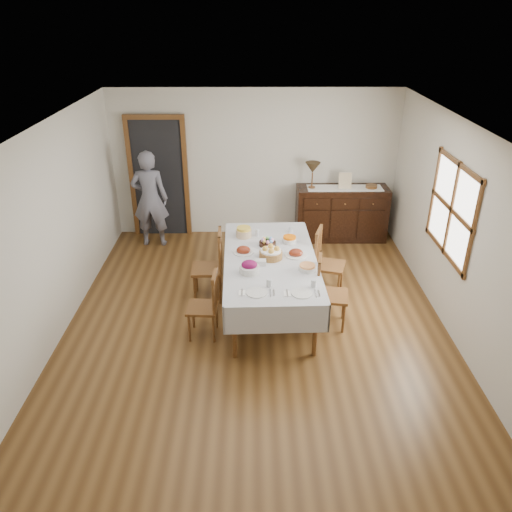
{
  "coord_description": "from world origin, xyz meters",
  "views": [
    {
      "loc": [
        -0.04,
        -5.57,
        3.81
      ],
      "look_at": [
        0.0,
        0.1,
        0.95
      ],
      "focal_mm": 35.0,
      "sensor_mm": 36.0,
      "label": 1
    }
  ],
  "objects_px": {
    "dining_table": "(270,264)",
    "chair_right_near": "(328,291)",
    "chair_right_far": "(326,262)",
    "table_lamp": "(313,168)",
    "person": "(150,196)",
    "sideboard": "(341,213)",
    "chair_left_near": "(206,304)",
    "chair_left_far": "(211,265)"
  },
  "relations": [
    {
      "from": "dining_table",
      "to": "person",
      "type": "bearing_deg",
      "value": 130.53
    },
    {
      "from": "chair_right_far",
      "to": "person",
      "type": "bearing_deg",
      "value": 76.45
    },
    {
      "from": "chair_left_far",
      "to": "person",
      "type": "bearing_deg",
      "value": -149.53
    },
    {
      "from": "chair_left_far",
      "to": "sideboard",
      "type": "height_order",
      "value": "chair_left_far"
    },
    {
      "from": "chair_right_near",
      "to": "table_lamp",
      "type": "relative_size",
      "value": 2.14
    },
    {
      "from": "chair_left_far",
      "to": "chair_right_far",
      "type": "height_order",
      "value": "chair_left_far"
    },
    {
      "from": "chair_left_far",
      "to": "table_lamp",
      "type": "height_order",
      "value": "table_lamp"
    },
    {
      "from": "table_lamp",
      "to": "dining_table",
      "type": "bearing_deg",
      "value": -108.4
    },
    {
      "from": "dining_table",
      "to": "chair_left_near",
      "type": "relative_size",
      "value": 2.67
    },
    {
      "from": "table_lamp",
      "to": "chair_right_far",
      "type": "bearing_deg",
      "value": -88.99
    },
    {
      "from": "person",
      "to": "sideboard",
      "type": "bearing_deg",
      "value": -175.84
    },
    {
      "from": "chair_left_near",
      "to": "chair_right_far",
      "type": "relative_size",
      "value": 0.91
    },
    {
      "from": "chair_left_near",
      "to": "sideboard",
      "type": "height_order",
      "value": "sideboard"
    },
    {
      "from": "chair_right_near",
      "to": "chair_right_far",
      "type": "distance_m",
      "value": 0.83
    },
    {
      "from": "chair_right_near",
      "to": "person",
      "type": "xyz_separation_m",
      "value": [
        -2.73,
        2.52,
        0.4
      ]
    },
    {
      "from": "sideboard",
      "to": "person",
      "type": "relative_size",
      "value": 0.89
    },
    {
      "from": "chair_left_near",
      "to": "chair_right_near",
      "type": "xyz_separation_m",
      "value": [
        1.56,
        0.24,
        0.04
      ]
    },
    {
      "from": "table_lamp",
      "to": "person",
      "type": "bearing_deg",
      "value": -175.66
    },
    {
      "from": "chair_left_near",
      "to": "table_lamp",
      "type": "xyz_separation_m",
      "value": [
        1.62,
        2.97,
        0.85
      ]
    },
    {
      "from": "sideboard",
      "to": "table_lamp",
      "type": "relative_size",
      "value": 3.47
    },
    {
      "from": "chair_right_far",
      "to": "chair_left_near",
      "type": "bearing_deg",
      "value": 140.22
    },
    {
      "from": "sideboard",
      "to": "person",
      "type": "xyz_separation_m",
      "value": [
        -3.34,
        -0.23,
        0.42
      ]
    },
    {
      "from": "dining_table",
      "to": "chair_right_near",
      "type": "height_order",
      "value": "chair_right_near"
    },
    {
      "from": "dining_table",
      "to": "chair_left_far",
      "type": "relative_size",
      "value": 2.33
    },
    {
      "from": "dining_table",
      "to": "person",
      "type": "xyz_separation_m",
      "value": [
        -1.99,
        2.19,
        0.18
      ]
    },
    {
      "from": "dining_table",
      "to": "chair_right_near",
      "type": "relative_size",
      "value": 2.46
    },
    {
      "from": "chair_right_far",
      "to": "dining_table",
      "type": "bearing_deg",
      "value": 138.36
    },
    {
      "from": "chair_left_far",
      "to": "sideboard",
      "type": "xyz_separation_m",
      "value": [
        2.18,
        2.06,
        -0.04
      ]
    },
    {
      "from": "chair_right_far",
      "to": "table_lamp",
      "type": "bearing_deg",
      "value": 18.37
    },
    {
      "from": "chair_right_far",
      "to": "table_lamp",
      "type": "relative_size",
      "value": 2.16
    },
    {
      "from": "chair_right_near",
      "to": "sideboard",
      "type": "distance_m",
      "value": 2.81
    },
    {
      "from": "chair_right_far",
      "to": "person",
      "type": "relative_size",
      "value": 0.55
    },
    {
      "from": "dining_table",
      "to": "chair_right_far",
      "type": "xyz_separation_m",
      "value": [
        0.83,
        0.5,
        -0.22
      ]
    },
    {
      "from": "chair_left_far",
      "to": "chair_left_near",
      "type": "bearing_deg",
      "value": -1.55
    },
    {
      "from": "person",
      "to": "table_lamp",
      "type": "distance_m",
      "value": 2.82
    },
    {
      "from": "dining_table",
      "to": "chair_right_far",
      "type": "height_order",
      "value": "chair_right_far"
    },
    {
      "from": "sideboard",
      "to": "person",
      "type": "height_order",
      "value": "person"
    },
    {
      "from": "chair_left_near",
      "to": "sideboard",
      "type": "xyz_separation_m",
      "value": [
        2.17,
        2.98,
        0.02
      ]
    },
    {
      "from": "dining_table",
      "to": "person",
      "type": "distance_m",
      "value": 2.96
    },
    {
      "from": "chair_left_near",
      "to": "sideboard",
      "type": "distance_m",
      "value": 3.69
    },
    {
      "from": "chair_left_near",
      "to": "chair_left_far",
      "type": "xyz_separation_m",
      "value": [
        -0.01,
        0.93,
        0.07
      ]
    },
    {
      "from": "chair_left_far",
      "to": "sideboard",
      "type": "bearing_deg",
      "value": 131.35
    }
  ]
}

